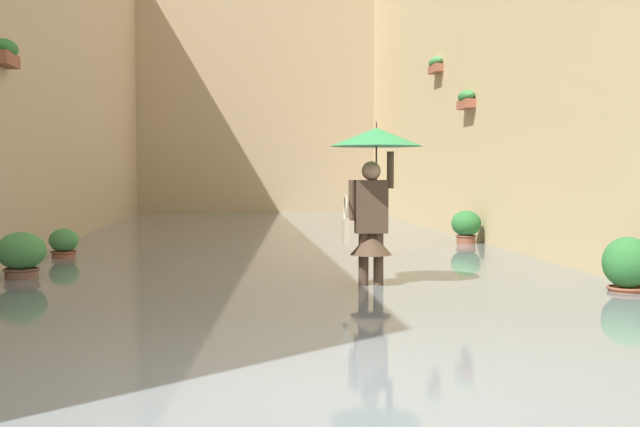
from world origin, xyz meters
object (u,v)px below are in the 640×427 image
(potted_plant_far_left, at_px, (466,228))
(potted_plant_mid_right, at_px, (64,248))
(person_wading, at_px, (374,173))
(potted_plant_near_left, at_px, (627,270))
(potted_plant_far_right, at_px, (21,258))

(potted_plant_far_left, relative_size, potted_plant_mid_right, 1.25)
(potted_plant_far_left, height_order, potted_plant_mid_right, potted_plant_far_left)
(person_wading, xyz_separation_m, potted_plant_mid_right, (4.37, -3.68, -1.19))
(potted_plant_far_left, xyz_separation_m, potted_plant_mid_right, (7.11, 1.75, -0.13))
(person_wading, relative_size, potted_plant_mid_right, 3.21)
(potted_plant_far_left, bearing_deg, person_wading, 63.25)
(potted_plant_near_left, height_order, potted_plant_far_right, potted_plant_near_left)
(person_wading, distance_m, potted_plant_far_right, 4.63)
(potted_plant_near_left, bearing_deg, person_wading, -16.30)
(potted_plant_mid_right, bearing_deg, person_wading, 139.90)
(potted_plant_near_left, bearing_deg, potted_plant_far_right, -15.02)
(potted_plant_near_left, distance_m, potted_plant_far_right, 7.39)
(potted_plant_far_right, bearing_deg, potted_plant_far_left, -148.64)
(potted_plant_far_right, bearing_deg, person_wading, 165.80)
(potted_plant_near_left, bearing_deg, potted_plant_mid_right, -32.16)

